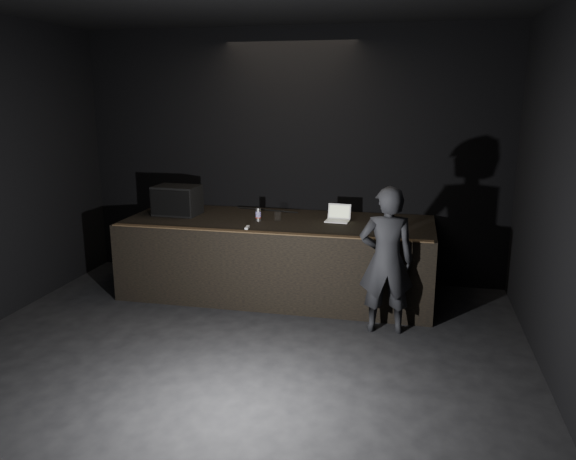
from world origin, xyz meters
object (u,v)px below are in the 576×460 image
(stage_monitor, at_px, (177,200))
(stage_riser, at_px, (278,257))
(person, at_px, (386,260))
(laptop, at_px, (338,217))
(beer_can, at_px, (258,215))

(stage_monitor, bearing_deg, stage_riser, 1.02)
(stage_riser, bearing_deg, person, -33.18)
(stage_riser, distance_m, laptop, 0.96)
(laptop, xyz_separation_m, person, (0.68, -1.09, -0.23))
(stage_monitor, relative_size, person, 0.37)
(stage_riser, distance_m, person, 1.77)
(stage_monitor, distance_m, person, 3.07)
(person, bearing_deg, stage_monitor, -25.24)
(stage_riser, xyz_separation_m, stage_monitor, (-1.43, 0.05, 0.70))
(beer_can, bearing_deg, person, -26.63)
(stage_monitor, height_order, laptop, stage_monitor)
(beer_can, xyz_separation_m, person, (1.69, -0.85, -0.26))
(stage_riser, xyz_separation_m, laptop, (0.77, 0.14, 0.55))
(person, bearing_deg, beer_can, -32.79)
(stage_riser, distance_m, beer_can, 0.64)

